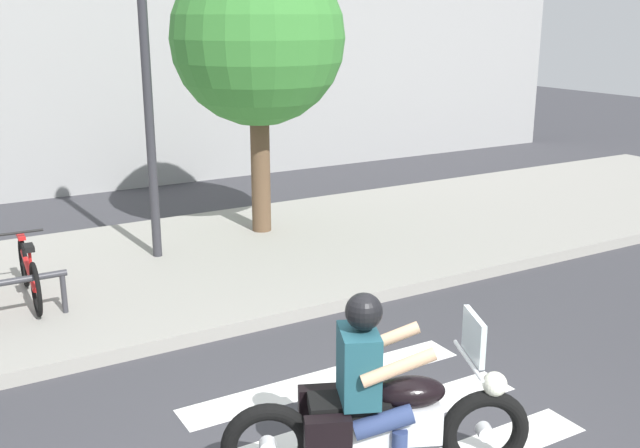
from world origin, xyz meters
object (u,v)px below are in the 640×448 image
at_px(motorcycle, 380,422).
at_px(street_lamp, 145,51).
at_px(rider, 370,376).
at_px(tree_near_rack, 258,39).
at_px(bicycle_3, 29,272).

relative_size(motorcycle, street_lamp, 0.45).
bearing_deg(rider, motorcycle, -25.96).
distance_m(motorcycle, tree_near_rack, 6.59).
bearing_deg(street_lamp, bicycle_3, -154.31).
height_order(motorcycle, bicycle_3, motorcycle).
height_order(bicycle_3, street_lamp, street_lamp).
relative_size(rider, tree_near_rack, 0.35).
xyz_separation_m(motorcycle, tree_near_rack, (1.89, 5.81, 2.46)).
bearing_deg(street_lamp, rider, -92.32).
bearing_deg(tree_near_rack, motorcycle, -108.03).
bearing_deg(rider, bicycle_3, 108.59).
height_order(street_lamp, tree_near_rack, street_lamp).
bearing_deg(motorcycle, street_lamp, 88.42).
distance_m(rider, bicycle_3, 4.80).
distance_m(rider, street_lamp, 5.74).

